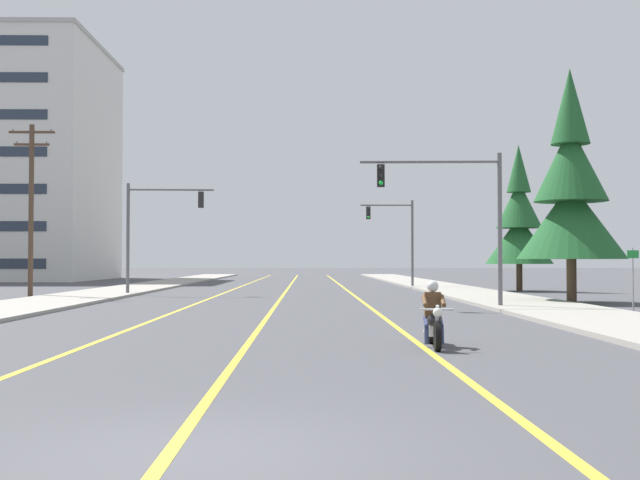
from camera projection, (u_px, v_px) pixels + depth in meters
The scene contains 14 objects.
ground_plane at pixel (190, 455), 7.58m from camera, with size 400.00×400.00×0.00m, color #47474C.
lane_stripe_center at pixel (288, 289), 52.55m from camera, with size 0.16×100.00×0.01m, color yellow.
lane_stripe_left at pixel (235, 289), 52.49m from camera, with size 0.16×100.00×0.01m, color yellow.
lane_stripe_right at pixel (345, 289), 52.61m from camera, with size 0.16×100.00×0.01m, color yellow.
sidewalk_kerb_right at pixel (457, 290), 47.72m from camera, with size 4.40×110.00×0.14m, color #9E998E.
sidewalk_kerb_left at pixel (120, 291), 47.39m from camera, with size 4.40×110.00×0.14m, color #9E998E.
motorcycle_with_rider at pixel (434, 320), 17.06m from camera, with size 0.70×2.19×1.46m.
traffic_signal_near_right at pixel (458, 204), 30.80m from camera, with size 5.65×0.40×6.20m.
traffic_signal_near_left at pixel (153, 221), 42.89m from camera, with size 4.80×0.50×6.20m.
traffic_signal_mid_right at pixel (398, 231), 54.84m from camera, with size 3.76×0.37×6.20m.
utility_pole_left_near at pixel (31, 204), 40.50m from camera, with size 2.39×0.26×9.05m.
conifer_tree_right_verge_near at pixel (571, 195), 35.05m from camera, with size 4.85×4.85×10.67m.
conifer_tree_right_verge_far at pixel (519, 224), 48.54m from camera, with size 4.18×4.18×9.21m.
street_sign at pixel (633, 271), 29.35m from camera, with size 0.44×0.07×2.40m.
Camera 1 is at (1.16, -7.65, 1.90)m, focal length 43.49 mm.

